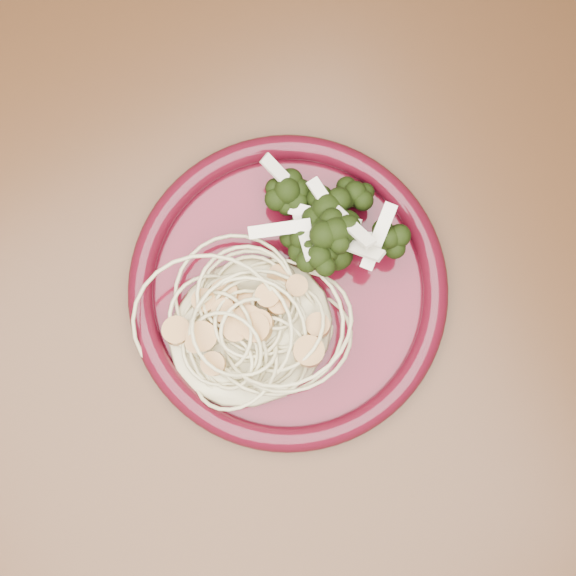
# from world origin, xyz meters

# --- Properties ---
(dining_table) EXTENTS (1.20, 0.80, 0.75)m
(dining_table) POSITION_xyz_m (0.00, 0.00, 0.65)
(dining_table) COLOR #472814
(dining_table) RESTS_ON ground
(dinner_plate) EXTENTS (0.32, 0.32, 0.02)m
(dinner_plate) POSITION_xyz_m (-0.10, -0.05, 0.76)
(dinner_plate) COLOR #440814
(dinner_plate) RESTS_ON dining_table
(spaghetti_pile) EXTENTS (0.16, 0.15, 0.03)m
(spaghetti_pile) POSITION_xyz_m (-0.14, -0.07, 0.77)
(spaghetti_pile) COLOR #C6BE8C
(spaghetti_pile) RESTS_ON dinner_plate
(scallop_cluster) EXTENTS (0.15, 0.15, 0.04)m
(scallop_cluster) POSITION_xyz_m (-0.14, -0.07, 0.80)
(scallop_cluster) COLOR #BF8945
(scallop_cluster) RESTS_ON spaghetti_pile
(broccoli_pile) EXTENTS (0.12, 0.15, 0.05)m
(broccoli_pile) POSITION_xyz_m (-0.05, -0.03, 0.78)
(broccoli_pile) COLOR black
(broccoli_pile) RESTS_ON dinner_plate
(onion_garnish) EXTENTS (0.08, 0.10, 0.05)m
(onion_garnish) POSITION_xyz_m (-0.05, -0.03, 0.81)
(onion_garnish) COLOR beige
(onion_garnish) RESTS_ON broccoli_pile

